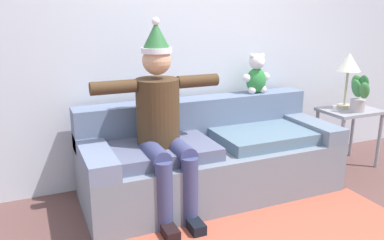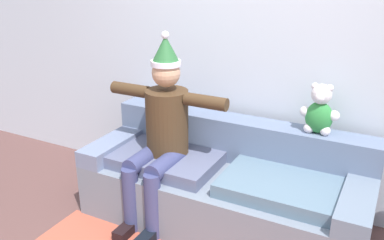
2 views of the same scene
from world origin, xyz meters
name	(u,v)px [view 2 (image 2 of 2)]	position (x,y,z in m)	size (l,w,h in m)	color
back_wall	(254,45)	(0.00, 1.55, 1.35)	(7.00, 0.10, 2.70)	silver
couch	(225,185)	(0.00, 1.03, 0.32)	(2.21, 0.88, 0.79)	slate
person_seated	(161,129)	(-0.49, 0.87, 0.76)	(1.02, 0.77, 1.51)	#47311D
teddy_bear	(320,111)	(0.62, 1.30, 0.96)	(0.29, 0.17, 0.38)	#2F863D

